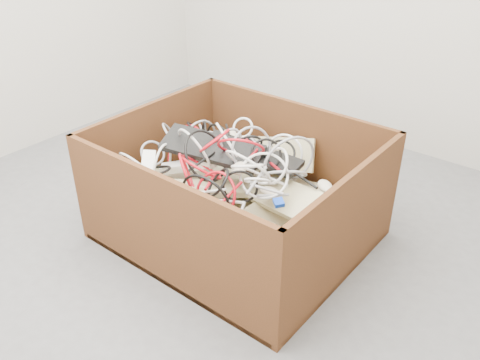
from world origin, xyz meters
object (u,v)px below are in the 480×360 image
Objects in this scene: cardboard_box at (235,209)px; vga_plug at (279,203)px; power_strip_right at (147,174)px; power_strip_left at (188,165)px.

vga_plug is (0.32, -0.11, 0.23)m from cardboard_box.
power_strip_right is at bearing -127.27° from vga_plug.
power_strip_right is at bearing -137.69° from cardboard_box.
cardboard_box is at bearing -1.58° from power_strip_left.
cardboard_box reaches higher than power_strip_right.
cardboard_box is at bearing -160.52° from vga_plug.
power_strip_left is (-0.20, -0.09, 0.21)m from cardboard_box.
power_strip_right reaches higher than vga_plug.
power_strip_right is 6.80× the size of vga_plug.
cardboard_box is at bearing 89.59° from power_strip_right.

